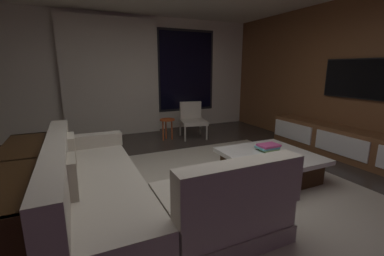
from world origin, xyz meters
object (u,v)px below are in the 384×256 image
Objects in this scene: sectional_couch at (126,193)px; media_console at (352,146)px; coffee_table at (269,165)px; book_stack_on_coffee_table at (268,147)px; accent_chair_near_window at (192,118)px; mounted_tv at (356,79)px; side_stool at (167,123)px; console_table_behind_couch at (19,194)px.

sectional_couch reaches higher than media_console.
book_stack_on_coffee_table is (0.07, 0.12, 0.22)m from coffee_table.
accent_chair_near_window is 3.17m from mounted_tv.
side_stool is 3.44m from console_table_behind_couch.
mounted_tv reaches higher than coffee_table.
coffee_table is 2.95m from console_table_behind_couch.
mounted_tv is (1.92, 0.18, 1.16)m from coffee_table.
sectional_couch is at bearing -174.55° from mounted_tv.
accent_chair_near_window is 0.25× the size of media_console.
side_stool is 0.15× the size of media_console.
sectional_couch is 8.10× the size of book_stack_on_coffee_table.
mounted_tv is (1.96, -2.32, 0.92)m from accent_chair_near_window.
console_table_behind_couch is at bearing -177.10° from mounted_tv.
media_console is 1.48× the size of console_table_behind_couch.
book_stack_on_coffee_table is 2.38m from accent_chair_near_window.
accent_chair_near_window reaches higher than console_table_behind_couch.
mounted_tv is at bearing 5.45° from sectional_couch.
console_table_behind_couch is at bearing 171.87° from sectional_couch.
book_stack_on_coffee_table is at bearing -87.28° from accent_chair_near_window.
console_table_behind_couch is (-4.86, -0.25, -0.93)m from mounted_tv.
console_table_behind_couch is (-4.68, -0.05, 0.16)m from media_console.
sectional_couch is at bearing -171.40° from book_stack_on_coffee_table.
console_table_behind_couch is (-2.90, -2.56, -0.02)m from accent_chair_near_window.
sectional_couch reaches higher than accent_chair_near_window.
book_stack_on_coffee_table is 3.02m from console_table_behind_couch.
media_console is (1.78, -2.52, -0.18)m from accent_chair_near_window.
accent_chair_near_window is 0.68× the size of mounted_tv.
media_console is 4.68m from console_table_behind_couch.
coffee_table is 1.49× the size of accent_chair_near_window.
mounted_tv is (2.55, -2.31, 0.98)m from side_stool.
console_table_behind_couch is (-2.31, -2.56, 0.04)m from side_stool.
side_stool reaches higher than book_stack_on_coffee_table.
coffee_table is at bearing 1.27° from console_table_behind_couch.
book_stack_on_coffee_table is at bearing 8.60° from sectional_couch.
mounted_tv is (0.18, 0.20, 1.10)m from media_console.
sectional_couch is 3.21× the size of accent_chair_near_window.
book_stack_on_coffee_table is at bearing 175.20° from media_console.
sectional_couch is 0.81× the size of media_console.
media_console is (1.66, -0.14, -0.16)m from book_stack_on_coffee_table.
console_table_behind_couch is at bearing -179.41° from media_console.
media_console is at bearing -0.58° from coffee_table.
coffee_table is 2.58m from side_stool.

